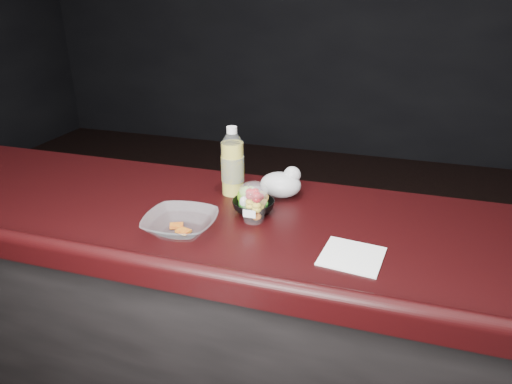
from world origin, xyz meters
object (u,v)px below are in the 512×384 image
Objects in this scene: lemonade_bottle at (233,166)px; green_apple at (248,196)px; snack_bowl at (253,205)px; takeout_bowl at (181,224)px; fruit_cup at (254,202)px.

lemonade_bottle is 0.14m from green_apple.
snack_bowl is 0.70× the size of takeout_bowl.
fruit_cup is 0.80× the size of snack_bowl.
lemonade_bottle is 3.04× the size of green_apple.
lemonade_bottle is at bearing 80.37° from takeout_bowl.
fruit_cup is at bearing -63.14° from green_apple.
green_apple is at bearing 125.89° from snack_bowl.
green_apple is (0.08, -0.08, -0.07)m from lemonade_bottle.
lemonade_bottle is 1.05× the size of takeout_bowl.
green_apple is (-0.05, 0.09, -0.03)m from fruit_cup.
takeout_bowl is at bearing -131.60° from snack_bowl.
takeout_bowl is at bearing -144.59° from fruit_cup.
snack_bowl is 0.25m from takeout_bowl.
takeout_bowl is at bearing -121.33° from green_apple.
takeout_bowl is at bearing -99.63° from lemonade_bottle.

